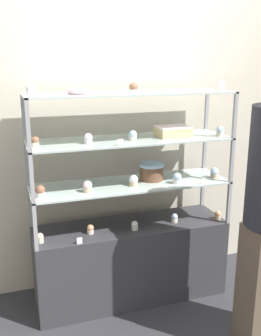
{
  "coord_description": "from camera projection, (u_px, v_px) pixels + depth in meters",
  "views": [
    {
      "loc": [
        -0.84,
        -2.52,
        1.75
      ],
      "look_at": [
        0.0,
        0.0,
        1.02
      ],
      "focal_mm": 42.0,
      "sensor_mm": 36.0,
      "label": 1
    }
  ],
  "objects": [
    {
      "name": "ground_plane",
      "position": [
        130.0,
        295.0,
        3.03
      ],
      "size": [
        20.0,
        20.0,
        0.0
      ],
      "primitive_type": "plane",
      "color": "#2D2D33"
    },
    {
      "name": "back_wall",
      "position": [
        116.0,
        121.0,
        3.01
      ],
      "size": [
        8.0,
        0.05,
        2.6
      ],
      "color": "beige",
      "rests_on": "ground_plane"
    },
    {
      "name": "display_base",
      "position": [
        130.0,
        261.0,
        2.95
      ],
      "size": [
        1.41,
        0.42,
        0.59
      ],
      "color": "#333338",
      "rests_on": "ground_plane"
    },
    {
      "name": "display_riser_lower",
      "position": [
        130.0,
        186.0,
        2.79
      ],
      "size": [
        1.41,
        0.42,
        0.32
      ],
      "color": "#99999E",
      "rests_on": "display_base"
    },
    {
      "name": "display_riser_middle",
      "position": [
        130.0,
        142.0,
        2.71
      ],
      "size": [
        1.41,
        0.42,
        0.32
      ],
      "color": "#99999E",
      "rests_on": "display_riser_lower"
    },
    {
      "name": "display_riser_upper",
      "position": [
        130.0,
        95.0,
        2.62
      ],
      "size": [
        1.41,
        0.42,
        0.32
      ],
      "color": "#99999E",
      "rests_on": "display_riser_middle"
    },
    {
      "name": "layer_cake_centerpiece",
      "position": [
        151.0,
        172.0,
        2.85
      ],
      "size": [
        0.18,
        0.18,
        0.12
      ],
      "color": "brown",
      "rests_on": "display_riser_lower"
    },
    {
      "name": "sheet_cake_frosted",
      "position": [
        173.0,
        131.0,
        2.79
      ],
      "size": [
        0.23,
        0.18,
        0.07
      ],
      "color": "#DBBC84",
      "rests_on": "display_riser_middle"
    },
    {
      "name": "cupcake_0",
      "position": [
        40.0,
        238.0,
        2.58
      ],
      "size": [
        0.05,
        0.05,
        0.07
      ],
      "color": "beige",
      "rests_on": "display_base"
    },
    {
      "name": "cupcake_1",
      "position": [
        90.0,
        229.0,
        2.72
      ],
      "size": [
        0.05,
        0.05,
        0.07
      ],
      "color": "beige",
      "rests_on": "display_base"
    },
    {
      "name": "cupcake_2",
      "position": [
        135.0,
        225.0,
        2.78
      ],
      "size": [
        0.05,
        0.05,
        0.07
      ],
      "color": "white",
      "rests_on": "display_base"
    },
    {
      "name": "cupcake_3",
      "position": [
        175.0,
        218.0,
        2.91
      ],
      "size": [
        0.05,
        0.05,
        0.07
      ],
      "color": "beige",
      "rests_on": "display_base"
    },
    {
      "name": "cupcake_4",
      "position": [
        218.0,
        215.0,
        2.97
      ],
      "size": [
        0.05,
        0.05,
        0.07
      ],
      "color": "#CCB28C",
      "rests_on": "display_base"
    },
    {
      "name": "price_tag_0",
      "position": [
        80.0,
        241.0,
        2.57
      ],
      "size": [
        0.04,
        0.0,
        0.04
      ],
      "color": "white",
      "rests_on": "display_base"
    },
    {
      "name": "cupcake_5",
      "position": [
        40.0,
        191.0,
        2.5
      ],
      "size": [
        0.06,
        0.06,
        0.08
      ],
      "color": "white",
      "rests_on": "display_riser_lower"
    },
    {
      "name": "cupcake_6",
      "position": [
        88.0,
        187.0,
        2.59
      ],
      "size": [
        0.06,
        0.06,
        0.08
      ],
      "color": "#CCB28C",
      "rests_on": "display_riser_lower"
    },
    {
      "name": "cupcake_7",
      "position": [
        134.0,
        181.0,
        2.72
      ],
      "size": [
        0.06,
        0.06,
        0.08
      ],
      "color": "#CCB28C",
      "rests_on": "display_riser_lower"
    },
    {
      "name": "cupcake_8",
      "position": [
        177.0,
        178.0,
        2.77
      ],
      "size": [
        0.06,
        0.06,
        0.08
      ],
      "color": "white",
      "rests_on": "display_riser_lower"
    },
    {
      "name": "cupcake_9",
      "position": [
        215.0,
        173.0,
        2.91
      ],
      "size": [
        0.06,
        0.06,
        0.08
      ],
      "color": "#CCB28C",
      "rests_on": "display_riser_lower"
    },
    {
      "name": "price_tag_1",
      "position": [
        203.0,
        181.0,
        2.75
      ],
      "size": [
        0.04,
        0.0,
        0.04
      ],
      "color": "white",
      "rests_on": "display_riser_lower"
    },
    {
      "name": "cupcake_10",
      "position": [
        35.0,
        141.0,
        2.46
      ],
      "size": [
        0.05,
        0.05,
        0.07
      ],
      "color": "beige",
      "rests_on": "display_riser_middle"
    },
    {
      "name": "cupcake_11",
      "position": [
        88.0,
        139.0,
        2.54
      ],
      "size": [
        0.05,
        0.05,
        0.07
      ],
      "color": "white",
      "rests_on": "display_riser_middle"
    },
    {
      "name": "cupcake_12",
      "position": [
        132.0,
        135.0,
        2.65
      ],
      "size": [
        0.05,
        0.05,
        0.07
      ],
      "color": "beige",
      "rests_on": "display_riser_middle"
    },
    {
      "name": "cupcake_13",
      "position": [
        220.0,
        131.0,
        2.82
      ],
      "size": [
        0.05,
        0.05,
        0.07
      ],
      "color": "beige",
      "rests_on": "display_riser_middle"
    },
    {
      "name": "price_tag_2",
      "position": [
        120.0,
        142.0,
        2.49
      ],
      "size": [
        0.04,
        0.0,
        0.04
      ],
      "color": "white",
      "rests_on": "display_riser_middle"
    },
    {
      "name": "cupcake_14",
      "position": [
        31.0,
        90.0,
        2.38
      ],
      "size": [
        0.06,
        0.06,
        0.07
      ],
      "color": "white",
      "rests_on": "display_riser_upper"
    },
    {
      "name": "cupcake_15",
      "position": [
        134.0,
        88.0,
        2.52
      ],
      "size": [
        0.06,
        0.06,
        0.07
      ],
      "color": "white",
      "rests_on": "display_riser_upper"
    },
    {
      "name": "cupcake_16",
      "position": [
        221.0,
        86.0,
        2.77
      ],
      "size": [
        0.06,
        0.06,
        0.07
      ],
      "color": "beige",
      "rests_on": "display_riser_upper"
    },
    {
      "name": "price_tag_3",
      "position": [
        124.0,
        91.0,
        2.41
      ],
      "size": [
        0.04,
        0.0,
        0.04
      ],
      "color": "white",
      "rests_on": "display_riser_upper"
    },
    {
      "name": "donut_glazed",
      "position": [
        77.0,
        91.0,
        2.48
      ],
      "size": [
        0.13,
        0.13,
        0.03
      ],
      "color": "#EFB2BC",
      "rests_on": "display_riser_upper"
    }
  ]
}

